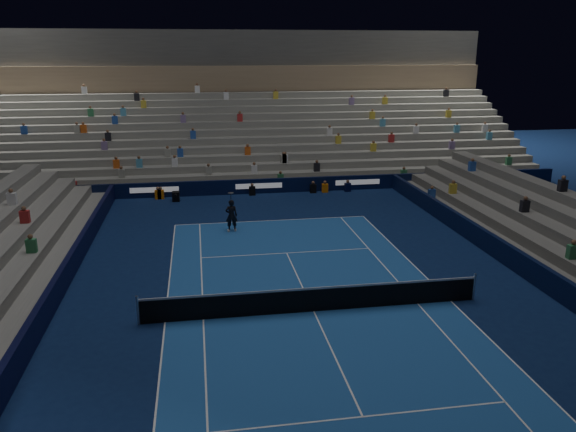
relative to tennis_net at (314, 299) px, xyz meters
The scene contains 9 objects.
ground 0.50m from the tennis_net, ahead, with size 90.00×90.00×0.00m, color #0B1A43.
court_surface 0.50m from the tennis_net, ahead, with size 10.97×23.77×0.01m, color #1B4D98.
sponsor_barrier_far 18.50m from the tennis_net, 90.00° to the left, with size 44.00×0.25×1.00m, color black.
sponsor_barrier_east 9.70m from the tennis_net, ahead, with size 0.25×37.00×1.00m, color black.
sponsor_barrier_west 9.70m from the tennis_net, behind, with size 0.25×37.00×1.00m, color black.
grandstand_main 28.05m from the tennis_net, 90.00° to the left, with size 44.00×15.20×11.20m.
tennis_net is the anchor object (origin of this frame).
tennis_player 10.60m from the tennis_net, 103.07° to the left, with size 0.64×0.42×1.76m, color black.
broadcast_camera 18.16m from the tennis_net, 107.86° to the left, with size 0.48×0.92×0.61m.
Camera 1 is at (-4.04, -18.69, 9.40)m, focal length 34.81 mm.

